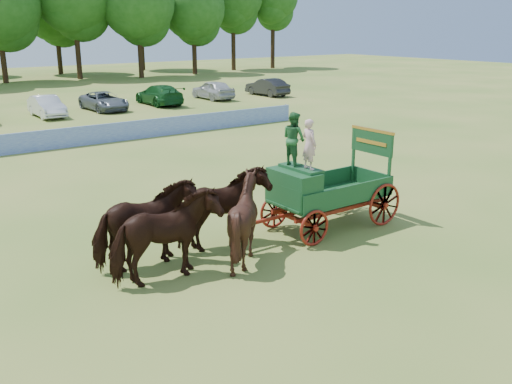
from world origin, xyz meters
name	(u,v)px	position (x,y,z in m)	size (l,w,h in m)	color
ground	(356,231)	(0.00, 0.00, 0.00)	(160.00, 160.00, 0.00)	olive
horse_lead_left	(165,238)	(-6.48, 0.29, 1.17)	(1.26, 2.76, 2.34)	black
horse_lead_right	(146,226)	(-6.48, 1.39, 1.17)	(1.26, 2.76, 2.34)	black
horse_wheel_left	(245,219)	(-4.08, 0.29, 1.17)	(1.89, 2.12, 2.34)	black
horse_wheel_right	(222,209)	(-4.08, 1.39, 1.17)	(1.26, 2.76, 2.34)	black
farm_dray	(312,180)	(-1.12, 0.88, 1.65)	(6.00, 2.00, 3.76)	#9A2C0F
sponsor_banner	(104,133)	(-1.00, 18.00, 0.53)	(26.00, 0.08, 1.05)	#203EAE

